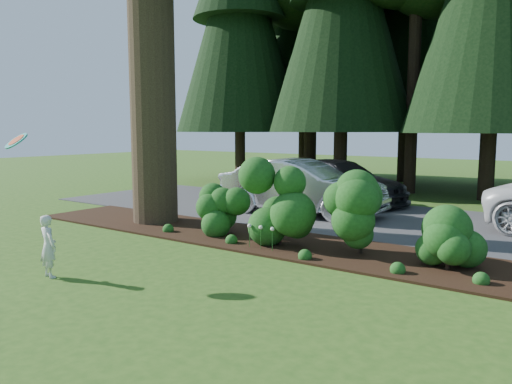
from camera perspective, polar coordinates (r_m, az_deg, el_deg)
ground at (r=8.83m, az=-6.92°, el=-10.05°), size 80.00×80.00×0.00m
mulch_bed at (r=11.35m, az=4.27°, el=-6.00°), size 16.00×2.50×0.05m
driveway at (r=15.07m, az=12.70°, el=-2.91°), size 22.00×6.00×0.03m
shrub_row at (r=10.72m, az=7.52°, el=-2.54°), size 6.53×1.60×1.61m
lily_cluster at (r=10.71m, az=0.55°, el=-4.19°), size 0.69×0.09×0.57m
car_silver_wagon at (r=15.25m, az=5.19°, el=0.58°), size 5.15×2.03×1.67m
car_dark_suv at (r=17.90m, az=9.50°, el=1.21°), size 5.51×3.24×1.50m
child at (r=9.57m, az=-22.65°, el=-5.74°), size 0.44×0.32×1.12m
frisbee at (r=9.97m, az=-25.72°, el=5.30°), size 0.48×0.38×0.33m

